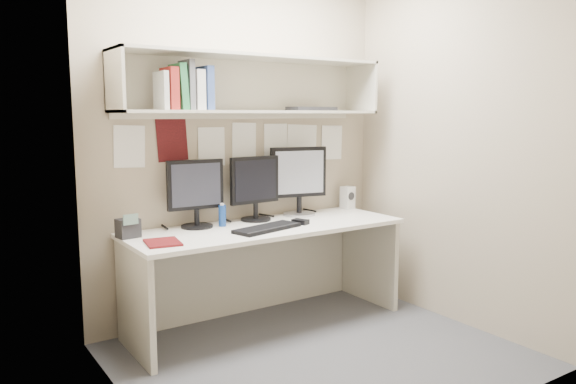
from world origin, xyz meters
TOP-DOWN VIEW (x-y plane):
  - floor at (0.00, 0.00)m, footprint 2.40×2.00m
  - wall_back at (0.00, 1.00)m, footprint 2.40×0.02m
  - wall_front at (0.00, -1.00)m, footprint 2.40×0.02m
  - wall_left at (-1.20, 0.00)m, footprint 0.02×2.00m
  - wall_right at (1.20, 0.00)m, footprint 0.02×2.00m
  - desk at (0.00, 0.65)m, footprint 2.00×0.70m
  - overhead_hutch at (0.00, 0.86)m, footprint 2.00×0.38m
  - pinned_papers at (0.00, 0.99)m, footprint 1.92×0.01m
  - monitor_left at (-0.44, 0.87)m, footprint 0.41×0.22m
  - monitor_center at (0.04, 0.87)m, footprint 0.41×0.22m
  - monitor_right at (0.43, 0.87)m, footprint 0.45×0.25m
  - keyboard at (-0.08, 0.52)m, footprint 0.53×0.29m
  - mouse at (0.23, 0.56)m, footprint 0.11×0.13m
  - speaker at (0.94, 0.89)m, footprint 0.10×0.11m
  - blue_bottle at (-0.27, 0.80)m, footprint 0.05×0.05m
  - maroon_notebook at (-0.82, 0.52)m, footprint 0.24×0.27m
  - desk_phone at (-0.94, 0.80)m, footprint 0.15×0.14m
  - book_stack at (-0.55, 0.77)m, footprint 0.35×0.20m
  - hutch_tray at (0.53, 0.83)m, footprint 0.41×0.18m

SIDE VIEW (x-z plane):
  - floor at x=0.00m, z-range -0.01..0.01m
  - desk at x=0.00m, z-range 0.00..0.73m
  - maroon_notebook at x=-0.82m, z-range 0.73..0.74m
  - keyboard at x=-0.08m, z-range 0.73..0.75m
  - mouse at x=0.23m, z-range 0.73..0.76m
  - desk_phone at x=-0.94m, z-range 0.71..0.87m
  - blue_bottle at x=-0.27m, z-range 0.73..0.89m
  - speaker at x=0.94m, z-range 0.73..0.92m
  - monitor_left at x=-0.44m, z-range 0.75..1.22m
  - monitor_center at x=0.04m, z-range 0.75..1.23m
  - monitor_right at x=0.43m, z-range 0.75..1.28m
  - pinned_papers at x=0.00m, z-range 1.01..1.49m
  - wall_back at x=0.00m, z-range 0.00..2.60m
  - wall_front at x=0.00m, z-range 0.00..2.60m
  - wall_left at x=-1.20m, z-range 0.00..2.60m
  - wall_right at x=1.20m, z-range 0.00..2.60m
  - hutch_tray at x=0.53m, z-range 1.54..1.57m
  - book_stack at x=-0.55m, z-range 1.52..1.84m
  - overhead_hutch at x=0.00m, z-range 1.52..1.92m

